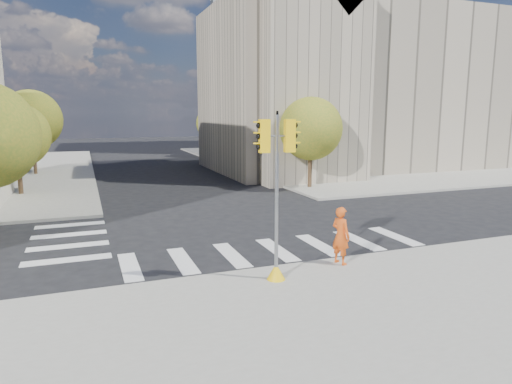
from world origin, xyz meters
The scene contains 14 objects.
ground centered at (0.00, 0.00, 0.00)m, with size 160.00×160.00×0.00m, color black.
sidewalk_near centered at (0.00, -11.00, 0.07)m, with size 30.00×14.00×0.15m, color gray.
sidewalk_far_right centered at (20.00, 26.00, 0.07)m, with size 28.00×40.00×0.15m, color gray.
civic_building centered at (15.59, 19.12, 7.26)m, with size 26.00×16.00×19.39m.
office_tower centered at (22.00, 42.00, 15.00)m, with size 20.00×18.00×30.00m, color #9EA0A3.
tree_lw_mid centered at (-10.50, 14.00, 3.76)m, with size 4.00×4.00×5.77m.
tree_lw_far centered at (-10.50, 24.00, 4.54)m, with size 4.80×4.80×6.95m.
tree_re_near centered at (7.50, 10.00, 4.05)m, with size 4.20×4.20×6.16m.
tree_re_mid centered at (7.50, 22.00, 4.35)m, with size 4.60×4.60×6.66m.
tree_re_far centered at (7.50, 34.00, 3.87)m, with size 4.00×4.00×5.88m.
lamp_near centered at (8.00, 14.00, 4.58)m, with size 0.35×0.18×8.11m.
lamp_far centered at (8.00, 28.00, 4.58)m, with size 0.35×0.18×8.11m.
traffic_signal centered at (-1.51, -5.19, 2.30)m, with size 1.08×0.56×5.03m.
photographer centered at (1.07, -4.60, 1.12)m, with size 0.71×0.46×1.94m, color #DA4F14.
Camera 1 is at (-6.73, -17.26, 5.14)m, focal length 32.00 mm.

